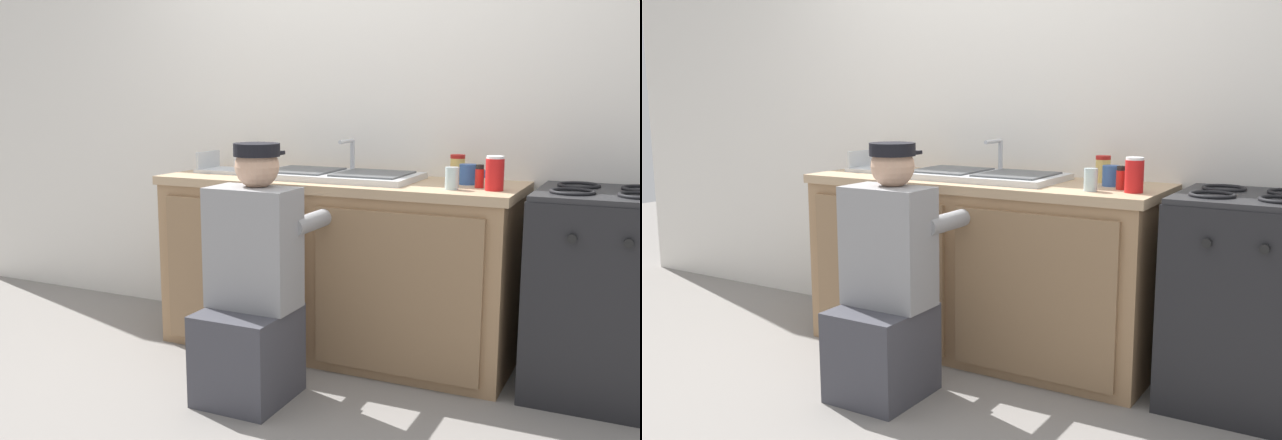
# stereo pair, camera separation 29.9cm
# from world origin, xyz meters

# --- Properties ---
(ground_plane) EXTENTS (12.00, 12.00, 0.00)m
(ground_plane) POSITION_xyz_m (0.00, 0.00, 0.00)
(ground_plane) COLOR gray
(back_wall) EXTENTS (6.00, 0.10, 2.50)m
(back_wall) POSITION_xyz_m (0.00, 0.65, 1.25)
(back_wall) COLOR silver
(back_wall) RESTS_ON ground_plane
(counter_cabinet) EXTENTS (1.78, 0.62, 0.85)m
(counter_cabinet) POSITION_xyz_m (0.00, 0.29, 0.42)
(counter_cabinet) COLOR #997551
(counter_cabinet) RESTS_ON ground_plane
(countertop) EXTENTS (1.82, 0.62, 0.04)m
(countertop) POSITION_xyz_m (0.00, 0.30, 0.87)
(countertop) COLOR tan
(countertop) RESTS_ON counter_cabinet
(sink_double_basin) EXTENTS (0.80, 0.44, 0.19)m
(sink_double_basin) POSITION_xyz_m (0.00, 0.30, 0.91)
(sink_double_basin) COLOR silver
(sink_double_basin) RESTS_ON countertop
(stove_range) EXTENTS (0.59, 0.62, 0.92)m
(stove_range) POSITION_xyz_m (1.26, 0.30, 0.45)
(stove_range) COLOR black
(stove_range) RESTS_ON ground_plane
(plumber_person) EXTENTS (0.42, 0.61, 1.10)m
(plumber_person) POSITION_xyz_m (-0.09, -0.39, 0.46)
(plumber_person) COLOR #3F3F47
(plumber_person) RESTS_ON ground_plane
(dish_rack_tray) EXTENTS (0.28, 0.22, 0.11)m
(dish_rack_tray) POSITION_xyz_m (-0.66, 0.31, 0.92)
(dish_rack_tray) COLOR #B2B7BC
(dish_rack_tray) RESTS_ON countertop
(water_glass) EXTENTS (0.06, 0.06, 0.10)m
(water_glass) POSITION_xyz_m (0.63, 0.14, 0.94)
(water_glass) COLOR #ADC6CC
(water_glass) RESTS_ON countertop
(spice_bottle_red) EXTENTS (0.04, 0.04, 0.10)m
(spice_bottle_red) POSITION_xyz_m (0.72, 0.26, 0.94)
(spice_bottle_red) COLOR red
(spice_bottle_red) RESTS_ON countertop
(soda_cup_red) EXTENTS (0.08, 0.08, 0.15)m
(soda_cup_red) POSITION_xyz_m (0.80, 0.19, 0.97)
(soda_cup_red) COLOR red
(soda_cup_red) RESTS_ON countertop
(condiment_jar) EXTENTS (0.07, 0.07, 0.13)m
(condiment_jar) POSITION_xyz_m (0.56, 0.47, 0.96)
(condiment_jar) COLOR #DBB760
(condiment_jar) RESTS_ON countertop
(coffee_mug) EXTENTS (0.13, 0.08, 0.09)m
(coffee_mug) POSITION_xyz_m (0.65, 0.36, 0.94)
(coffee_mug) COLOR #335699
(coffee_mug) RESTS_ON countertop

